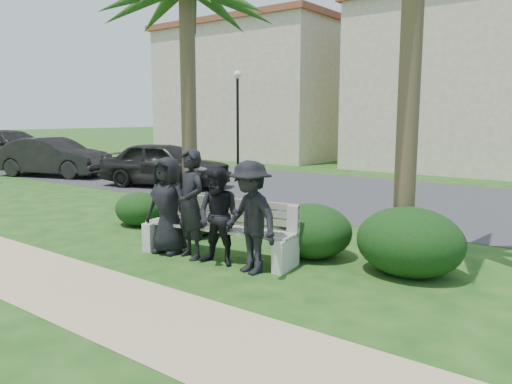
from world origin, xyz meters
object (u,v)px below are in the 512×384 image
at_px(man_c, 219,217).
at_px(car_b, 54,157).
at_px(park_bench, 219,232).
at_px(man_b, 191,204).
at_px(car_a, 165,164).
at_px(street_lamp, 238,101).
at_px(car_c, 10,149).
at_px(man_a, 168,205).
at_px(man_d, 250,217).

xyz_separation_m(man_c, car_b, (-12.74, 4.78, -0.02)).
height_order(park_bench, man_c, man_c).
distance_m(man_b, car_a, 8.59).
bearing_deg(car_b, man_c, -129.64).
xyz_separation_m(street_lamp, park_bench, (9.11, -11.50, -2.52)).
distance_m(street_lamp, man_c, 15.23).
distance_m(man_b, car_b, 13.04).
xyz_separation_m(man_c, car_c, (-17.18, 5.33, 0.07)).
bearing_deg(car_b, man_a, -131.48).
xyz_separation_m(park_bench, man_c, (0.27, -0.30, 0.34)).
height_order(man_a, man_b, man_b).
height_order(man_a, car_a, man_a).
height_order(man_c, man_d, man_d).
bearing_deg(park_bench, street_lamp, 120.07).
height_order(street_lamp, man_a, street_lamp).
height_order(park_bench, man_a, man_a).
distance_m(man_b, man_d, 1.24).
relative_size(man_a, man_d, 0.98).
distance_m(street_lamp, man_b, 14.84).
bearing_deg(street_lamp, man_d, -49.73).
distance_m(man_c, car_a, 9.07).
bearing_deg(car_c, park_bench, -124.05).
relative_size(man_a, car_c, 0.28).
relative_size(car_b, car_c, 0.78).
bearing_deg(man_a, man_b, -6.01).
xyz_separation_m(man_d, car_b, (-13.37, 4.80, -0.09)).
distance_m(man_c, man_d, 0.63).
xyz_separation_m(man_d, car_a, (-7.86, 5.49, -0.10)).
bearing_deg(car_b, man_d, -128.80).
bearing_deg(car_a, car_c, 73.37).
bearing_deg(street_lamp, car_a, -71.24).
bearing_deg(park_bench, man_a, -169.20).
distance_m(street_lamp, car_b, 8.08).
bearing_deg(park_bench, car_a, 135.03).
height_order(park_bench, man_b, man_b).
relative_size(park_bench, man_b, 1.55).
bearing_deg(man_b, car_c, 177.01).
bearing_deg(man_b, park_bench, 55.27).
relative_size(man_b, car_b, 0.40).
bearing_deg(man_d, car_a, 158.27).
bearing_deg(man_b, car_b, 173.32).
bearing_deg(car_c, man_a, -125.86).
height_order(street_lamp, man_c, street_lamp).
distance_m(street_lamp, man_d, 15.62).
bearing_deg(man_a, man_d, -7.54).
relative_size(car_a, car_c, 0.75).
xyz_separation_m(man_a, car_c, (-16.04, 5.34, 0.02)).
distance_m(street_lamp, park_bench, 14.88).
relative_size(man_d, car_b, 0.37).
distance_m(man_b, car_c, 17.41).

